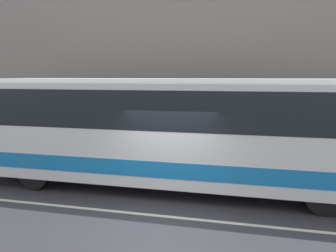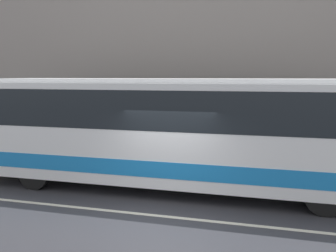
# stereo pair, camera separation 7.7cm
# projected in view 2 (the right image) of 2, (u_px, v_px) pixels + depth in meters

# --- Properties ---
(ground_plane) EXTENTS (60.00, 60.00, 0.00)m
(ground_plane) POSITION_uv_depth(u_px,v_px,m) (158.00, 216.00, 9.18)
(ground_plane) COLOR #333338
(sidewalk) EXTENTS (60.00, 2.74, 0.13)m
(sidewalk) POSITION_uv_depth(u_px,v_px,m) (199.00, 164.00, 14.30)
(sidewalk) COLOR #A09E99
(sidewalk) RESTS_ON ground_plane
(building_facade) EXTENTS (60.00, 0.35, 10.70)m
(building_facade) POSITION_uv_depth(u_px,v_px,m) (208.00, 32.00, 15.07)
(building_facade) COLOR gray
(building_facade) RESTS_ON ground_plane
(lane_stripe) EXTENTS (54.00, 0.14, 0.01)m
(lane_stripe) POSITION_uv_depth(u_px,v_px,m) (158.00, 216.00, 9.18)
(lane_stripe) COLOR beige
(lane_stripe) RESTS_ON ground_plane
(transit_bus) EXTENTS (12.21, 2.59, 3.33)m
(transit_bus) POSITION_uv_depth(u_px,v_px,m) (162.00, 127.00, 11.23)
(transit_bus) COLOR white
(transit_bus) RESTS_ON ground_plane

